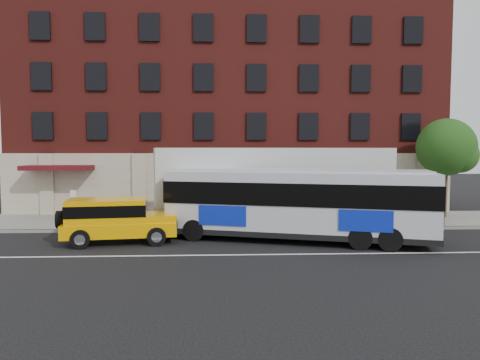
{
  "coord_description": "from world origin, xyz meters",
  "views": [
    {
      "loc": [
        -0.68,
        -17.84,
        4.44
      ],
      "look_at": [
        0.37,
        5.5,
        2.8
      ],
      "focal_mm": 33.27,
      "sensor_mm": 36.0,
      "label": 1
    }
  ],
  "objects_px": {
    "yellow_suv": "(115,218)",
    "shipping_container": "(276,188)",
    "sign_pole": "(74,205)",
    "street_tree": "(447,149)",
    "city_bus": "(297,202)"
  },
  "relations": [
    {
      "from": "city_bus",
      "to": "yellow_suv",
      "type": "xyz_separation_m",
      "value": [
        -8.67,
        -0.01,
        -0.71
      ]
    },
    {
      "from": "city_bus",
      "to": "shipping_container",
      "type": "distance_m",
      "value": 4.0
    },
    {
      "from": "street_tree",
      "to": "city_bus",
      "type": "bearing_deg",
      "value": -149.16
    },
    {
      "from": "shipping_container",
      "to": "yellow_suv",
      "type": "bearing_deg",
      "value": -153.95
    },
    {
      "from": "sign_pole",
      "to": "street_tree",
      "type": "height_order",
      "value": "street_tree"
    },
    {
      "from": "sign_pole",
      "to": "city_bus",
      "type": "relative_size",
      "value": 0.19
    },
    {
      "from": "street_tree",
      "to": "yellow_suv",
      "type": "xyz_separation_m",
      "value": [
        -19.19,
        -6.3,
        -3.2
      ]
    },
    {
      "from": "sign_pole",
      "to": "shipping_container",
      "type": "distance_m",
      "value": 11.03
    },
    {
      "from": "shipping_container",
      "to": "city_bus",
      "type": "bearing_deg",
      "value": -81.99
    },
    {
      "from": "yellow_suv",
      "to": "shipping_container",
      "type": "height_order",
      "value": "shipping_container"
    },
    {
      "from": "sign_pole",
      "to": "city_bus",
      "type": "bearing_deg",
      "value": -14.36
    },
    {
      "from": "sign_pole",
      "to": "street_tree",
      "type": "relative_size",
      "value": 0.4
    },
    {
      "from": "street_tree",
      "to": "shipping_container",
      "type": "height_order",
      "value": "street_tree"
    },
    {
      "from": "sign_pole",
      "to": "yellow_suv",
      "type": "xyz_separation_m",
      "value": [
        2.85,
        -2.96,
        -0.25
      ]
    },
    {
      "from": "city_bus",
      "to": "sign_pole",
      "type": "bearing_deg",
      "value": 165.64
    }
  ]
}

